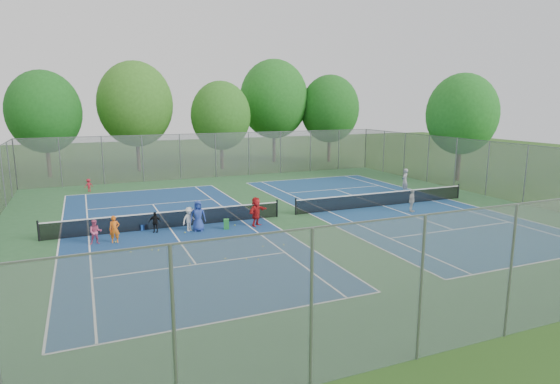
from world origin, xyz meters
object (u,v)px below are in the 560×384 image
Objects in this scene: net_left at (169,220)px; ball_crate at (143,227)px; instructor at (405,181)px; net_right at (383,199)px; ball_hopper at (226,224)px.

net_left reaches higher than ball_crate.
instructor is at bearing 10.32° from net_left.
net_right is at bearing 7.62° from instructor.
ball_crate is 0.21× the size of instructor.
net_right is 22.91× the size of ball_hopper.
net_left is at bearing -7.97° from ball_crate.
net_right reaches higher than ball_crate.
net_left is 34.25× the size of ball_crate.
net_right is 11.29m from ball_hopper.
ball_crate is at bearing 158.37° from ball_hopper.
net_left is 7.05× the size of instructor.
ball_hopper is (2.80, -1.46, -0.17)m from net_left.
instructor reaches higher than ball_hopper.
net_right is 5.43m from instructor.
net_right is (14.00, 0.00, 0.00)m from net_left.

